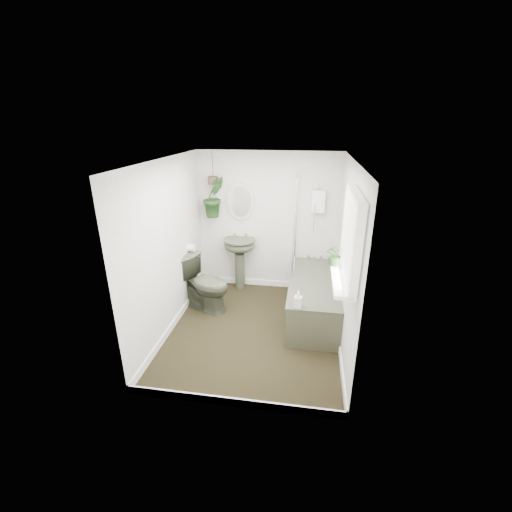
# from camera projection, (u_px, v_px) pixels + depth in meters

# --- Properties ---
(floor) EXTENTS (2.30, 2.80, 0.02)m
(floor) POSITION_uv_depth(u_px,v_px,m) (254.00, 330.00, 4.79)
(floor) COLOR black
(floor) RESTS_ON ground
(ceiling) EXTENTS (2.30, 2.80, 0.02)m
(ceiling) POSITION_uv_depth(u_px,v_px,m) (254.00, 159.00, 3.93)
(ceiling) COLOR white
(ceiling) RESTS_ON ground
(wall_back) EXTENTS (2.30, 0.02, 2.30)m
(wall_back) POSITION_uv_depth(u_px,v_px,m) (268.00, 223.00, 5.66)
(wall_back) COLOR white
(wall_back) RESTS_ON ground
(wall_front) EXTENTS (2.30, 0.02, 2.30)m
(wall_front) POSITION_uv_depth(u_px,v_px,m) (229.00, 309.00, 3.07)
(wall_front) COLOR white
(wall_front) RESTS_ON ground
(wall_left) EXTENTS (0.02, 2.80, 2.30)m
(wall_left) POSITION_uv_depth(u_px,v_px,m) (168.00, 248.00, 4.53)
(wall_left) COLOR white
(wall_left) RESTS_ON ground
(wall_right) EXTENTS (0.02, 2.80, 2.30)m
(wall_right) POSITION_uv_depth(u_px,v_px,m) (347.00, 258.00, 4.20)
(wall_right) COLOR white
(wall_right) RESTS_ON ground
(skirting) EXTENTS (2.30, 2.80, 0.10)m
(skirting) POSITION_uv_depth(u_px,v_px,m) (254.00, 326.00, 4.77)
(skirting) COLOR white
(skirting) RESTS_ON floor
(bathtub) EXTENTS (0.72, 1.72, 0.58)m
(bathtub) POSITION_uv_depth(u_px,v_px,m) (313.00, 298.00, 5.03)
(bathtub) COLOR #3B3F2F
(bathtub) RESTS_ON floor
(bath_screen) EXTENTS (0.04, 0.72, 1.40)m
(bath_screen) POSITION_uv_depth(u_px,v_px,m) (295.00, 223.00, 5.16)
(bath_screen) COLOR silver
(bath_screen) RESTS_ON bathtub
(shower_box) EXTENTS (0.20, 0.10, 0.35)m
(shower_box) POSITION_uv_depth(u_px,v_px,m) (318.00, 201.00, 5.33)
(shower_box) COLOR white
(shower_box) RESTS_ON wall_back
(oval_mirror) EXTENTS (0.46, 0.03, 0.62)m
(oval_mirror) POSITION_uv_depth(u_px,v_px,m) (240.00, 201.00, 5.56)
(oval_mirror) COLOR beige
(oval_mirror) RESTS_ON wall_back
(wall_sconce) EXTENTS (0.04, 0.04, 0.22)m
(wall_sconce) POSITION_uv_depth(u_px,v_px,m) (217.00, 207.00, 5.64)
(wall_sconce) COLOR black
(wall_sconce) RESTS_ON wall_back
(toilet_roll_holder) EXTENTS (0.11, 0.11, 0.11)m
(toilet_roll_holder) POSITION_uv_depth(u_px,v_px,m) (191.00, 248.00, 5.26)
(toilet_roll_holder) COLOR white
(toilet_roll_holder) RESTS_ON wall_left
(window_recess) EXTENTS (0.08, 1.00, 0.90)m
(window_recess) POSITION_uv_depth(u_px,v_px,m) (351.00, 237.00, 3.38)
(window_recess) COLOR white
(window_recess) RESTS_ON wall_right
(window_sill) EXTENTS (0.18, 1.00, 0.04)m
(window_sill) POSITION_uv_depth(u_px,v_px,m) (340.00, 275.00, 3.54)
(window_sill) COLOR white
(window_sill) RESTS_ON wall_right
(window_blinds) EXTENTS (0.01, 0.86, 0.76)m
(window_blinds) POSITION_uv_depth(u_px,v_px,m) (347.00, 237.00, 3.39)
(window_blinds) COLOR white
(window_blinds) RESTS_ON wall_right
(toilet) EXTENTS (0.94, 0.75, 0.84)m
(toilet) POSITION_uv_depth(u_px,v_px,m) (204.00, 283.00, 5.21)
(toilet) COLOR #3B3F2F
(toilet) RESTS_ON floor
(pedestal_sink) EXTENTS (0.55, 0.48, 0.90)m
(pedestal_sink) POSITION_uv_depth(u_px,v_px,m) (240.00, 264.00, 5.83)
(pedestal_sink) COLOR #3B3F2F
(pedestal_sink) RESTS_ON floor
(sill_plant) EXTENTS (0.24, 0.21, 0.24)m
(sill_plant) POSITION_uv_depth(u_px,v_px,m) (335.00, 254.00, 3.71)
(sill_plant) COLOR black
(sill_plant) RESTS_ON window_sill
(hanging_plant) EXTENTS (0.46, 0.45, 0.65)m
(hanging_plant) POSITION_uv_depth(u_px,v_px,m) (214.00, 197.00, 5.47)
(hanging_plant) COLOR black
(hanging_plant) RESTS_ON ceiling
(soap_bottle) EXTENTS (0.11, 0.11, 0.21)m
(soap_bottle) POSITION_uv_depth(u_px,v_px,m) (298.00, 299.00, 4.18)
(soap_bottle) COLOR #343030
(soap_bottle) RESTS_ON bathtub
(hanging_pot) EXTENTS (0.16, 0.16, 0.12)m
(hanging_pot) POSITION_uv_depth(u_px,v_px,m) (213.00, 180.00, 5.38)
(hanging_pot) COLOR #3D3125
(hanging_pot) RESTS_ON ceiling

